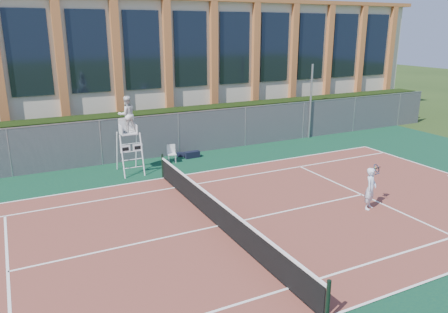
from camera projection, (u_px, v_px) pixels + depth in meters
name	position (u px, v px, depth m)	size (l,w,h in m)	color
ground	(218.00, 227.00, 14.69)	(120.00, 120.00, 0.00)	#233814
apron	(206.00, 216.00, 15.55)	(36.00, 20.00, 0.01)	#0C3728
tennis_court	(218.00, 226.00, 14.69)	(23.77, 10.97, 0.02)	brown
tennis_net	(218.00, 212.00, 14.54)	(0.10, 11.30, 1.10)	black
fence	(141.00, 139.00, 21.92)	(40.00, 0.06, 2.20)	#595E60
hedge	(135.00, 134.00, 22.95)	(40.00, 1.40, 2.20)	black
building	(99.00, 64.00, 28.90)	(45.00, 10.60, 8.22)	beige
steel_pole	(311.00, 102.00, 26.01)	(0.12, 0.12, 4.43)	#9EA0A5
umpire_chair	(127.00, 117.00, 19.52)	(1.00, 1.54, 3.59)	white
plastic_chair	(171.00, 152.00, 21.62)	(0.49, 0.49, 0.89)	silver
sports_bag_near	(192.00, 155.00, 22.46)	(0.78, 0.31, 0.33)	black
sports_bag_far	(182.00, 154.00, 22.70)	(0.53, 0.23, 0.21)	black
tennis_player	(371.00, 188.00, 15.89)	(0.95, 0.72, 1.59)	#D1E5FB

